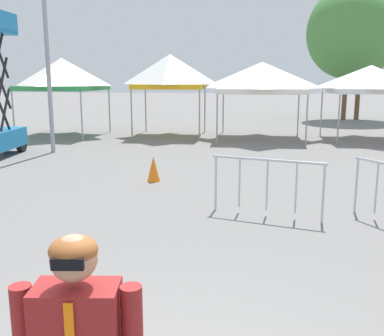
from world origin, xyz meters
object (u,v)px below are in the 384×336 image
object	(u,v)px
canopy_tent_far_left	(62,74)
canopy_tent_behind_right	(170,72)
canopy_tent_behind_left	(262,78)
tree_behind_tents_left	(349,32)
traffic_cone_near_barrier	(154,169)
tree_behind_tents_center	(362,44)
canopy_tent_right_of_center	(371,79)
crowd_barrier_mid_lot	(267,176)

from	to	relation	value
canopy_tent_far_left	canopy_tent_behind_right	size ratio (longest dim) A/B	0.98
canopy_tent_far_left	canopy_tent_behind_left	bearing A→B (deg)	-0.15
tree_behind_tents_left	traffic_cone_near_barrier	distance (m)	19.63
canopy_tent_far_left	traffic_cone_near_barrier	distance (m)	10.28
canopy_tent_behind_right	tree_behind_tents_center	distance (m)	13.49
canopy_tent_behind_right	tree_behind_tents_left	bearing A→B (deg)	43.09
canopy_tent_behind_left	tree_behind_tents_center	world-z (taller)	tree_behind_tents_center
canopy_tent_behind_left	tree_behind_tents_left	size ratio (longest dim) A/B	0.47
canopy_tent_behind_right	canopy_tent_behind_left	bearing A→B (deg)	-6.02
canopy_tent_right_of_center	traffic_cone_near_barrier	world-z (taller)	canopy_tent_right_of_center
canopy_tent_far_left	canopy_tent_right_of_center	world-z (taller)	canopy_tent_far_left
canopy_tent_behind_left	traffic_cone_near_barrier	size ratio (longest dim) A/B	5.83
traffic_cone_near_barrier	tree_behind_tents_center	bearing A→B (deg)	62.94
canopy_tent_right_of_center	crowd_barrier_mid_lot	size ratio (longest dim) A/B	1.67
canopy_tent_behind_right	canopy_tent_right_of_center	bearing A→B (deg)	-1.09
canopy_tent_far_left	tree_behind_tents_left	world-z (taller)	tree_behind_tents_left
tree_behind_tents_center	crowd_barrier_mid_lot	distance (m)	21.44
canopy_tent_far_left	canopy_tent_behind_right	xyz separation A→B (m)	(4.64, 0.38, 0.11)
canopy_tent_behind_right	canopy_tent_far_left	bearing A→B (deg)	-175.26
canopy_tent_far_left	tree_behind_tents_left	bearing A→B (deg)	32.95
canopy_tent_right_of_center	crowd_barrier_mid_lot	xyz separation A→B (m)	(-4.63, -11.05, -1.68)
traffic_cone_near_barrier	tree_behind_tents_left	bearing A→B (deg)	64.68
canopy_tent_behind_right	tree_behind_tents_center	xyz separation A→B (m)	(9.97, 8.93, 1.69)
canopy_tent_far_left	tree_behind_tents_left	size ratio (longest dim) A/B	0.44
tree_behind_tents_center	canopy_tent_behind_right	bearing A→B (deg)	-138.16
canopy_tent_behind_left	traffic_cone_near_barrier	bearing A→B (deg)	-109.24
canopy_tent_far_left	crowd_barrier_mid_lot	distance (m)	13.72
crowd_barrier_mid_lot	canopy_tent_far_left	bearing A→B (deg)	127.24
canopy_tent_far_left	crowd_barrier_mid_lot	xyz separation A→B (m)	(8.22, -10.82, -1.88)
canopy_tent_far_left	canopy_tent_behind_right	world-z (taller)	canopy_tent_behind_right
crowd_barrier_mid_lot	traffic_cone_near_barrier	bearing A→B (deg)	136.03
canopy_tent_behind_right	canopy_tent_behind_left	world-z (taller)	canopy_tent_behind_right
canopy_tent_behind_right	tree_behind_tents_center	bearing A→B (deg)	41.84
canopy_tent_behind_left	canopy_tent_far_left	bearing A→B (deg)	179.85
tree_behind_tents_left	traffic_cone_near_barrier	size ratio (longest dim) A/B	12.43
canopy_tent_behind_right	traffic_cone_near_barrier	xyz separation A→B (m)	(0.97, -8.68, -2.44)
tree_behind_tents_center	traffic_cone_near_barrier	size ratio (longest dim) A/B	10.39
canopy_tent_far_left	traffic_cone_near_barrier	xyz separation A→B (m)	(5.61, -8.30, -2.33)
traffic_cone_near_barrier	canopy_tent_right_of_center	bearing A→B (deg)	49.65
canopy_tent_behind_right	traffic_cone_near_barrier	world-z (taller)	canopy_tent_behind_right
canopy_tent_far_left	tree_behind_tents_left	xyz separation A→B (m)	(13.75, 8.91, 2.43)
crowd_barrier_mid_lot	traffic_cone_near_barrier	distance (m)	3.66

